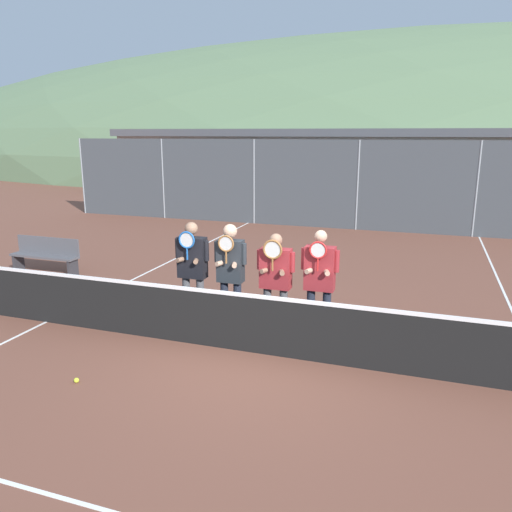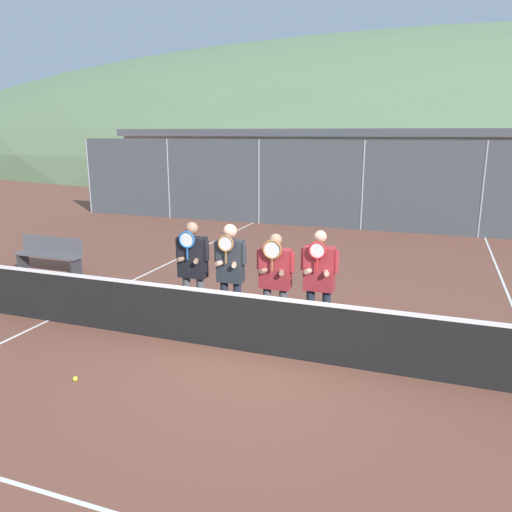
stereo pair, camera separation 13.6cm
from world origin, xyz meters
name	(u,v)px [view 2 (the right image)]	position (x,y,z in m)	size (l,w,h in m)	color
ground_plane	(256,353)	(0.00, 0.00, 0.00)	(120.00, 120.00, 0.00)	brown
hill_distant	(418,162)	(0.00, 53.67, 0.00)	(130.65, 72.58, 25.40)	#5B7551
clubhouse_building	(353,163)	(-1.77, 19.20, 1.73)	(24.11, 5.50, 3.42)	beige
fence_back	(362,186)	(0.00, 10.48, 1.51)	(22.28, 0.06, 3.02)	gray
tennis_net	(256,323)	(0.00, 0.00, 0.48)	(10.55, 0.09, 1.03)	gray
court_line_left_sideline	(141,276)	(-3.92, 3.00, 0.00)	(0.05, 16.00, 0.01)	white
player_leftmost	(193,265)	(-1.38, 0.68, 1.08)	(0.61, 0.34, 1.82)	#56565B
player_center_left	(230,269)	(-0.67, 0.64, 1.09)	(0.55, 0.34, 1.83)	#232838
player_center_right	(275,276)	(0.06, 0.73, 1.02)	(0.63, 0.34, 1.71)	#56565B
player_rightmost	(319,278)	(0.78, 0.71, 1.06)	(0.60, 0.34, 1.81)	#232838
car_far_left	(216,187)	(-6.82, 13.59, 0.91)	(4.45, 1.90, 1.79)	slate
car_left_of_center	(332,191)	(-1.69, 13.76, 0.90)	(4.62, 2.01, 1.75)	silver
car_center	(464,197)	(3.34, 13.41, 0.94)	(4.27, 2.01, 1.85)	#285638
bench_courtside	(50,253)	(-6.15, 2.58, 0.46)	(1.74, 0.36, 0.85)	#515156
tennis_ball_on_court	(75,379)	(-1.98, -1.65, 0.03)	(0.07, 0.07, 0.07)	#CCDB33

